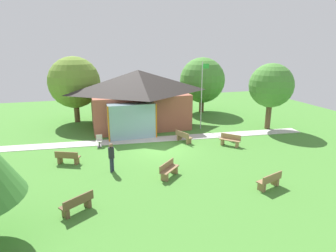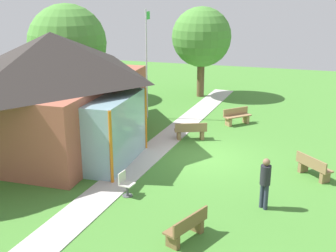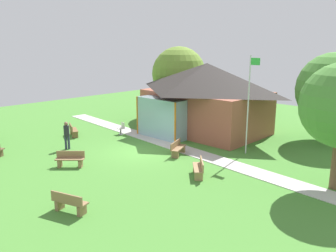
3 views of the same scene
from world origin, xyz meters
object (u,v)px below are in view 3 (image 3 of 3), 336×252
object	(u,v)px
flagpole	(249,101)
patio_chair_west	(121,129)
bench_front_right	(69,203)
bench_rear_near_path	(178,149)
bench_mid_left	(73,131)
bench_mid_right	(199,169)
pavilion	(204,97)
tree_behind_pavilion_right	(334,90)
bench_front_center	(70,160)
visitor_strolling_lawn	(67,133)
tree_behind_pavilion_left	(179,74)

from	to	relation	value
flagpole	patio_chair_west	size ratio (longest dim) A/B	6.73
bench_front_right	bench_rear_near_path	size ratio (longest dim) A/B	1.00
bench_mid_left	bench_mid_right	world-z (taller)	same
bench_rear_near_path	bench_mid_right	xyz separation A→B (m)	(3.01, -1.74, 0.00)
bench_rear_near_path	flagpole	bearing A→B (deg)	116.85
pavilion	bench_front_right	bearing A→B (deg)	-72.94
patio_chair_west	tree_behind_pavilion_right	bearing A→B (deg)	-134.25
bench_rear_near_path	bench_front_right	bearing A→B (deg)	-9.28
pavilion	bench_mid_right	world-z (taller)	pavilion
flagpole	bench_front_right	world-z (taller)	flagpole
flagpole	bench_front_center	world-z (taller)	flagpole
bench_mid_left	bench_front_center	world-z (taller)	same
pavilion	bench_front_center	bearing A→B (deg)	-92.08
bench_rear_near_path	tree_behind_pavilion_right	xyz separation A→B (m)	(5.31, 9.16, 3.09)
bench_mid_left	visitor_strolling_lawn	xyz separation A→B (m)	(2.52, -1.93, 0.62)
visitor_strolling_lawn	tree_behind_pavilion_left	size ratio (longest dim) A/B	0.28
bench_mid_right	patio_chair_west	xyz separation A→B (m)	(-9.22, 2.50, 0.01)
tree_behind_pavilion_right	pavilion	bearing A→B (deg)	-154.35
bench_mid_right	tree_behind_pavilion_right	xyz separation A→B (m)	(2.30, 10.90, 3.09)
pavilion	bench_mid_left	xyz separation A→B (m)	(-5.90, -7.40, -2.24)
pavilion	bench_mid_right	distance (m)	9.27
bench_front_center	patio_chair_west	world-z (taller)	patio_chair_west
bench_rear_near_path	visitor_strolling_lawn	bearing A→B (deg)	-77.87
tree_behind_pavilion_left	tree_behind_pavilion_right	size ratio (longest dim) A/B	1.05
pavilion	bench_mid_left	bearing A→B (deg)	-128.55
flagpole	visitor_strolling_lawn	size ratio (longest dim) A/B	3.32
pavilion	bench_mid_left	world-z (taller)	pavilion
flagpole	bench_front_right	bearing A→B (deg)	-94.64
pavilion	visitor_strolling_lawn	xyz separation A→B (m)	(-3.38, -9.33, -1.62)
pavilion	tree_behind_pavilion_right	world-z (taller)	tree_behind_pavilion_right
bench_front_center	patio_chair_west	distance (m)	7.08
tree_behind_pavilion_left	flagpole	bearing A→B (deg)	-27.85
flagpole	bench_mid_left	distance (m)	12.41
visitor_strolling_lawn	patio_chair_west	bearing A→B (deg)	-135.67
flagpole	bench_rear_near_path	xyz separation A→B (m)	(-2.73, -3.09, -2.78)
bench_front_right	bench_mid_right	bearing A→B (deg)	61.06
flagpole	tree_behind_pavilion_right	xyz separation A→B (m)	(2.58, 6.07, 0.31)
bench_front_right	patio_chair_west	world-z (taller)	patio_chair_west
bench_mid_right	bench_rear_near_path	bearing A→B (deg)	16.47
visitor_strolling_lawn	tree_behind_pavilion_left	bearing A→B (deg)	-131.97
bench_mid_right	tree_behind_pavilion_left	bearing A→B (deg)	2.62
flagpole	bench_mid_right	size ratio (longest dim) A/B	4.16
bench_front_right	bench_mid_right	distance (m)	6.57
pavilion	tree_behind_pavilion_right	xyz separation A→B (m)	(7.69, 3.69, 0.85)
bench_front_right	bench_front_center	size ratio (longest dim) A/B	1.13
flagpole	tree_behind_pavilion_left	world-z (taller)	tree_behind_pavilion_left
flagpole	tree_behind_pavilion_right	bearing A→B (deg)	66.93
bench_mid_right	bench_front_center	world-z (taller)	same
pavilion	tree_behind_pavilion_right	distance (m)	8.58
bench_front_right	flagpole	bearing A→B (deg)	66.94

